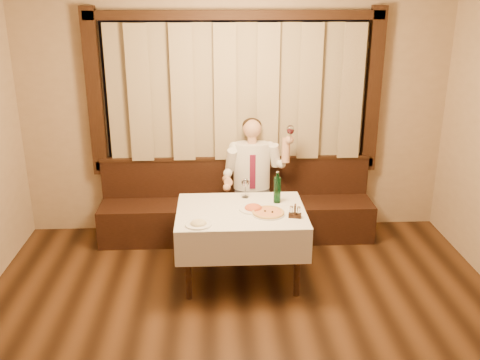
{
  "coord_description": "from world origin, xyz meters",
  "views": [
    {
      "loc": [
        -0.25,
        -3.17,
        2.81
      ],
      "look_at": [
        0.0,
        1.9,
        1.0
      ],
      "focal_mm": 40.0,
      "sensor_mm": 36.0,
      "label": 1
    }
  ],
  "objects_px": {
    "pizza": "(268,213)",
    "cruet_caddy": "(295,213)",
    "banquette": "(237,211)",
    "pasta_cream": "(198,222)",
    "dining_table": "(241,220)",
    "pasta_red": "(253,206)",
    "green_bottle": "(277,189)",
    "seated_man": "(253,172)"
  },
  "relations": [
    {
      "from": "dining_table",
      "to": "pasta_cream",
      "type": "xyz_separation_m",
      "value": [
        -0.41,
        -0.34,
        0.14
      ]
    },
    {
      "from": "pasta_cream",
      "to": "cruet_caddy",
      "type": "distance_m",
      "value": 0.93
    },
    {
      "from": "banquette",
      "to": "pasta_cream",
      "type": "distance_m",
      "value": 1.5
    },
    {
      "from": "cruet_caddy",
      "to": "seated_man",
      "type": "relative_size",
      "value": 0.09
    },
    {
      "from": "cruet_caddy",
      "to": "pasta_cream",
      "type": "bearing_deg",
      "value": -158.91
    },
    {
      "from": "pizza",
      "to": "green_bottle",
      "type": "relative_size",
      "value": 0.99
    },
    {
      "from": "banquette",
      "to": "pasta_cream",
      "type": "height_order",
      "value": "banquette"
    },
    {
      "from": "pizza",
      "to": "green_bottle",
      "type": "bearing_deg",
      "value": 68.18
    },
    {
      "from": "banquette",
      "to": "dining_table",
      "type": "bearing_deg",
      "value": -90.0
    },
    {
      "from": "green_bottle",
      "to": "banquette",
      "type": "bearing_deg",
      "value": 114.24
    },
    {
      "from": "dining_table",
      "to": "pasta_cream",
      "type": "distance_m",
      "value": 0.55
    },
    {
      "from": "cruet_caddy",
      "to": "seated_man",
      "type": "bearing_deg",
      "value": 118.53
    },
    {
      "from": "pizza",
      "to": "pasta_cream",
      "type": "height_order",
      "value": "pasta_cream"
    },
    {
      "from": "green_bottle",
      "to": "cruet_caddy",
      "type": "distance_m",
      "value": 0.42
    },
    {
      "from": "banquette",
      "to": "seated_man",
      "type": "relative_size",
      "value": 2.22
    },
    {
      "from": "green_bottle",
      "to": "cruet_caddy",
      "type": "height_order",
      "value": "green_bottle"
    },
    {
      "from": "banquette",
      "to": "green_bottle",
      "type": "xyz_separation_m",
      "value": [
        0.38,
        -0.84,
        0.59
      ]
    },
    {
      "from": "pizza",
      "to": "green_bottle",
      "type": "distance_m",
      "value": 0.35
    },
    {
      "from": "dining_table",
      "to": "green_bottle",
      "type": "relative_size",
      "value": 3.81
    },
    {
      "from": "banquette",
      "to": "green_bottle",
      "type": "height_order",
      "value": "green_bottle"
    },
    {
      "from": "dining_table",
      "to": "green_bottle",
      "type": "xyz_separation_m",
      "value": [
        0.38,
        0.18,
        0.25
      ]
    },
    {
      "from": "green_bottle",
      "to": "cruet_caddy",
      "type": "bearing_deg",
      "value": -71.95
    },
    {
      "from": "pasta_red",
      "to": "pasta_cream",
      "type": "height_order",
      "value": "pasta_red"
    },
    {
      "from": "green_bottle",
      "to": "pasta_cream",
      "type": "bearing_deg",
      "value": -146.52
    },
    {
      "from": "pizza",
      "to": "cruet_caddy",
      "type": "height_order",
      "value": "cruet_caddy"
    },
    {
      "from": "banquette",
      "to": "cruet_caddy",
      "type": "distance_m",
      "value": 1.42
    },
    {
      "from": "banquette",
      "to": "seated_man",
      "type": "xyz_separation_m",
      "value": [
        0.18,
        -0.09,
        0.52
      ]
    },
    {
      "from": "pasta_red",
      "to": "green_bottle",
      "type": "distance_m",
      "value": 0.33
    },
    {
      "from": "pizza",
      "to": "pasta_cream",
      "type": "distance_m",
      "value": 0.71
    },
    {
      "from": "pizza",
      "to": "cruet_caddy",
      "type": "bearing_deg",
      "value": -20.34
    },
    {
      "from": "dining_table",
      "to": "green_bottle",
      "type": "distance_m",
      "value": 0.49
    },
    {
      "from": "banquette",
      "to": "seated_man",
      "type": "distance_m",
      "value": 0.56
    },
    {
      "from": "dining_table",
      "to": "seated_man",
      "type": "relative_size",
      "value": 0.88
    },
    {
      "from": "dining_table",
      "to": "pasta_cream",
      "type": "bearing_deg",
      "value": -140.54
    },
    {
      "from": "pasta_cream",
      "to": "seated_man",
      "type": "distance_m",
      "value": 1.41
    },
    {
      "from": "pasta_red",
      "to": "dining_table",
      "type": "bearing_deg",
      "value": 179.69
    },
    {
      "from": "pasta_red",
      "to": "pasta_cream",
      "type": "bearing_deg",
      "value": -147.62
    },
    {
      "from": "banquette",
      "to": "pasta_cream",
      "type": "relative_size",
      "value": 12.85
    },
    {
      "from": "dining_table",
      "to": "pizza",
      "type": "xyz_separation_m",
      "value": [
        0.26,
        -0.11,
        0.12
      ]
    },
    {
      "from": "pizza",
      "to": "pasta_red",
      "type": "height_order",
      "value": "pasta_red"
    },
    {
      "from": "pizza",
      "to": "cruet_caddy",
      "type": "distance_m",
      "value": 0.26
    },
    {
      "from": "dining_table",
      "to": "pasta_red",
      "type": "distance_m",
      "value": 0.19
    }
  ]
}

